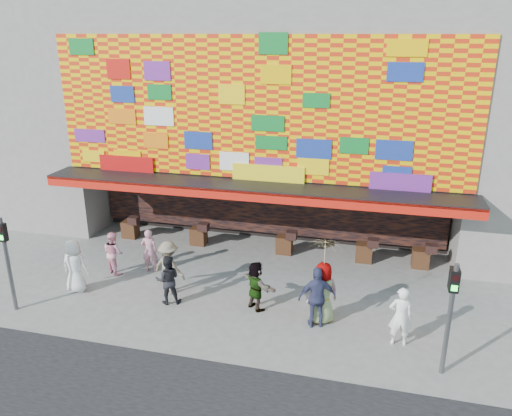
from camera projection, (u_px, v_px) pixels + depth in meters
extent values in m
plane|color=slate|center=(223.00, 310.00, 15.28)|extent=(90.00, 90.00, 0.00)
cube|color=gray|center=(279.00, 72.00, 20.44)|extent=(15.00, 8.00, 7.00)
cube|color=black|center=(282.00, 183.00, 23.02)|extent=(15.00, 6.00, 3.00)
cube|color=gray|center=(94.00, 197.00, 21.04)|extent=(0.40, 2.00, 3.00)
cube|color=gray|center=(462.00, 228.00, 17.67)|extent=(0.40, 2.00, 3.00)
cube|color=black|center=(251.00, 185.00, 17.40)|extent=(15.20, 1.60, 0.12)
cube|color=red|center=(245.00, 196.00, 16.73)|extent=(15.20, 0.04, 0.35)
cube|color=#F4BE00|center=(255.00, 110.00, 17.06)|extent=(14.80, 0.08, 4.90)
cube|color=black|center=(267.00, 203.00, 20.12)|extent=(14.00, 0.25, 2.50)
cube|color=gray|center=(10.00, 78.00, 23.61)|extent=(11.00, 8.00, 12.00)
cylinder|color=#59595B|center=(8.00, 265.00, 14.84)|extent=(0.12, 0.12, 3.00)
cube|color=black|center=(2.00, 232.00, 14.50)|extent=(0.22, 0.18, 0.55)
cube|color=#19E533|center=(1.00, 238.00, 14.45)|extent=(0.14, 0.02, 0.14)
cylinder|color=#59595B|center=(449.00, 320.00, 11.98)|extent=(0.12, 0.12, 3.00)
cube|color=black|center=(455.00, 281.00, 11.63)|extent=(0.22, 0.18, 0.55)
cube|color=black|center=(456.00, 278.00, 11.50)|extent=(0.14, 0.02, 0.14)
cube|color=#19E533|center=(454.00, 288.00, 11.59)|extent=(0.14, 0.02, 0.14)
imported|color=white|center=(75.00, 266.00, 16.14)|extent=(0.90, 0.60, 1.80)
imported|color=#C57F8F|center=(149.00, 251.00, 17.55)|extent=(0.64, 0.48, 1.58)
imported|color=black|center=(168.00, 280.00, 15.47)|extent=(0.93, 0.83, 1.58)
imported|color=#796E58|center=(169.00, 267.00, 16.07)|extent=(1.28, 0.93, 1.78)
imported|color=#363A5F|center=(317.00, 297.00, 14.16)|extent=(1.18, 0.78, 1.85)
imported|color=gray|center=(256.00, 286.00, 15.12)|extent=(1.43, 1.24, 1.56)
imported|color=gray|center=(323.00, 293.00, 14.38)|extent=(1.09, 0.95, 1.88)
imported|color=white|center=(400.00, 316.00, 13.35)|extent=(0.66, 0.47, 1.71)
imported|color=pink|center=(113.00, 253.00, 17.44)|extent=(0.93, 0.87, 1.53)
imported|color=#FFEFA0|center=(325.00, 255.00, 13.99)|extent=(1.17, 1.18, 0.89)
cylinder|color=#4C3326|center=(323.00, 283.00, 14.28)|extent=(0.02, 0.02, 1.00)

